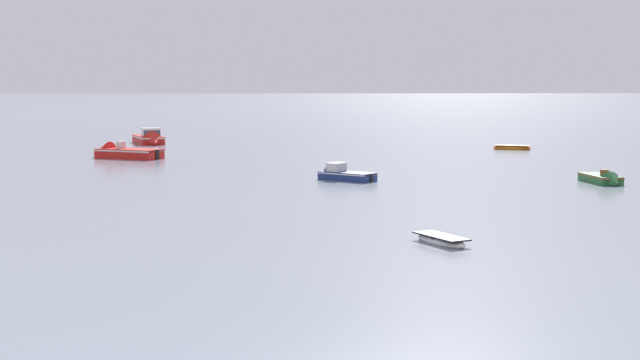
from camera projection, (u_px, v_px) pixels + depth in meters
motorboat_moored_0 at (339, 176)px, 59.78m from camera, size 4.25×3.88×1.63m
rowboat_moored_1 at (441, 240)px, 36.55m from camera, size 2.14×3.02×0.45m
motorboat_moored_1 at (150, 141)px, 92.17m from camera, size 4.18×6.81×2.45m
rowboat_moored_3 at (512, 148)px, 85.42m from camera, size 3.64×2.41×0.55m
motorboat_moored_2 at (120, 154)px, 76.16m from camera, size 6.64×4.83×2.17m
motorboat_moored_4 at (605, 181)px, 57.35m from camera, size 1.85×4.19×1.39m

